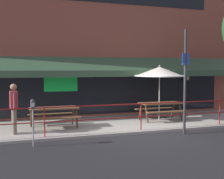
% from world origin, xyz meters
% --- Properties ---
extents(ground_plane, '(120.00, 120.00, 0.00)m').
position_xyz_m(ground_plane, '(0.00, 0.00, 0.00)').
color(ground_plane, black).
extents(patio_deck, '(15.00, 4.00, 0.10)m').
position_xyz_m(patio_deck, '(0.00, 2.00, 0.05)').
color(patio_deck, '#9E998E').
rests_on(patio_deck, ground).
extents(restaurant_building, '(15.00, 1.60, 8.62)m').
position_xyz_m(restaurant_building, '(0.00, 4.23, 4.28)').
color(restaurant_building, brown).
rests_on(restaurant_building, ground).
extents(patio_railing, '(13.84, 0.04, 0.97)m').
position_xyz_m(patio_railing, '(0.00, 0.30, 0.80)').
color(patio_railing, maroon).
rests_on(patio_railing, patio_deck).
extents(picnic_table_left, '(1.80, 1.42, 0.76)m').
position_xyz_m(picnic_table_left, '(-2.92, 1.75, 0.71)').
color(picnic_table_left, brown).
rests_on(picnic_table_left, patio_deck).
extents(picnic_table_centre, '(1.80, 1.42, 0.76)m').
position_xyz_m(picnic_table_centre, '(1.66, 1.93, 0.71)').
color(picnic_table_centre, brown).
rests_on(picnic_table_centre, patio_deck).
extents(patio_umbrella_centre, '(2.14, 2.14, 2.38)m').
position_xyz_m(patio_umbrella_centre, '(1.66, 2.04, 2.18)').
color(patio_umbrella_centre, '#B7B2A8').
rests_on(patio_umbrella_centre, patio_deck).
extents(pedestrian_walking, '(0.26, 0.62, 1.71)m').
position_xyz_m(pedestrian_walking, '(-4.37, 1.08, 1.06)').
color(pedestrian_walking, '#665B4C').
rests_on(pedestrian_walking, patio_deck).
extents(parking_meter_near, '(0.15, 0.16, 1.42)m').
position_xyz_m(parking_meter_near, '(-3.89, -0.51, 1.15)').
color(parking_meter_near, gray).
rests_on(parking_meter_near, ground).
extents(street_sign_pole, '(0.28, 0.09, 3.69)m').
position_xyz_m(street_sign_pole, '(1.34, -0.45, 1.90)').
color(street_sign_pole, '#2D2D33').
rests_on(street_sign_pole, ground).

